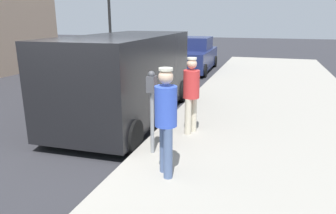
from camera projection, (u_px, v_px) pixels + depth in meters
name	position (u px, v px, depth m)	size (l,w,h in m)	color
ground_plane	(82.00, 156.00, 5.99)	(80.00, 80.00, 0.00)	#2D2D33
sidewalk_slab	(274.00, 180.00, 4.94)	(5.00, 32.00, 0.15)	#9E998E
parking_meter_near	(152.00, 98.00, 5.51)	(0.14, 0.18, 1.52)	gray
pedestrian_in_red	(191.00, 91.00, 6.56)	(0.34, 0.35, 1.62)	beige
pedestrian_in_blue	(166.00, 116.00, 4.71)	(0.34, 0.34, 1.70)	#4C608C
parked_van	(127.00, 75.00, 7.94)	(2.29, 5.27, 2.15)	black
parked_sedan_ahead	(193.00, 56.00, 15.60)	(2.05, 4.45, 1.65)	navy
traffic_light_corner	(96.00, 1.00, 18.24)	(2.48, 0.42, 5.20)	black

